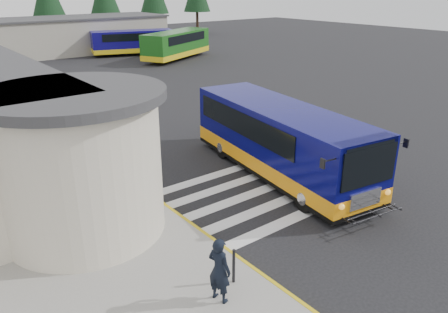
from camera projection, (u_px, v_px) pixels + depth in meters
ground at (251, 183)px, 18.64m from camera, size 140.00×140.00×0.00m
sidewalk at (1, 208)px, 16.39m from camera, size 10.00×34.00×0.15m
curb_strip at (122, 175)px, 19.22m from camera, size 0.12×34.00×0.16m
crosswalk at (255, 193)px, 17.77m from camera, size 8.00×5.35×0.01m
depot_building at (57, 36)px, 52.03m from camera, size 26.40×8.40×4.20m
transit_bus at (280, 143)px, 19.05m from camera, size 4.84×11.14×3.06m
pedestrian_a at (219, 270)px, 11.23m from camera, size 0.61×0.77×1.86m
pedestrian_b at (111, 215)px, 14.04m from camera, size 1.01×1.05×1.72m
bollard at (234, 266)px, 12.05m from camera, size 0.09×0.09×1.05m
far_bus_a at (133, 41)px, 51.43m from camera, size 9.79×5.18×2.43m
far_bus_b at (177, 44)px, 48.52m from camera, size 10.33×7.10×2.62m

